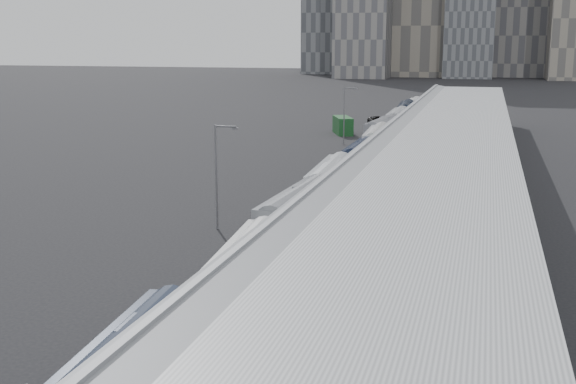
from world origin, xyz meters
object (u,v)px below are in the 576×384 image
at_px(bus_3, 299,217).
at_px(suv, 377,121).
at_px(bus_2, 245,271).
at_px(bus_6, 377,144).
at_px(bus_5, 361,159).
at_px(shipping_container, 343,125).
at_px(bus_7, 383,133).
at_px(bus_4, 331,185).
at_px(bus_9, 407,114).
at_px(bus_10, 413,109).
at_px(bus_8, 398,123).
at_px(street_lamp_far, 345,111).
at_px(street_lamp_near, 218,169).

xyz_separation_m(bus_3, suv, (-5.74, 79.93, -0.91)).
bearing_deg(bus_2, bus_6, 85.02).
xyz_separation_m(bus_2, bus_5, (-0.35, 44.21, 0.03)).
bearing_deg(shipping_container, bus_7, -72.27).
xyz_separation_m(bus_2, bus_4, (-0.37, 26.79, 0.18)).
height_order(bus_9, bus_10, bus_9).
bearing_deg(bus_8, bus_5, -90.13).
distance_m(bus_4, street_lamp_far, 39.92).
height_order(bus_4, bus_8, bus_8).
relative_size(bus_5, street_lamp_far, 1.42).
relative_size(shipping_container, suv, 1.18).
relative_size(bus_9, bus_10, 1.11).
height_order(bus_3, bus_6, bus_3).
relative_size(bus_9, shipping_container, 2.10).
xyz_separation_m(bus_4, bus_5, (0.02, 17.42, -0.15)).
bearing_deg(bus_8, bus_7, -92.40).
relative_size(bus_4, bus_8, 0.99).
height_order(bus_3, bus_5, bus_3).
bearing_deg(bus_9, bus_2, -92.77).
distance_m(bus_2, bus_8, 82.72).
xyz_separation_m(bus_2, bus_6, (-0.20, 56.05, 0.20)).
height_order(bus_3, shipping_container, bus_3).
xyz_separation_m(bus_7, shipping_container, (-8.23, 10.12, -0.24)).
height_order(bus_7, bus_9, bus_9).
distance_m(bus_5, suv, 49.52).
bearing_deg(street_lamp_far, bus_9, 79.64).
xyz_separation_m(bus_10, street_lamp_near, (-6.25, -96.39, 3.47)).
xyz_separation_m(bus_6, shipping_container, (-9.13, 22.37, -0.23)).
xyz_separation_m(bus_2, suv, (-5.81, 93.42, -0.70)).
bearing_deg(bus_7, shipping_container, 134.63).
bearing_deg(shipping_container, bus_5, -96.69).
bearing_deg(bus_6, bus_10, 87.92).
bearing_deg(street_lamp_near, bus_6, 80.55).
bearing_deg(bus_6, bus_7, 91.40).
distance_m(street_lamp_far, suv, 27.67).
relative_size(bus_2, bus_8, 0.89).
bearing_deg(bus_10, street_lamp_far, -95.64).
bearing_deg(bus_9, suv, -143.50).
height_order(bus_5, bus_9, bus_9).
height_order(bus_2, bus_4, bus_4).
height_order(bus_4, bus_10, bus_4).
bearing_deg(bus_9, street_lamp_far, -103.61).
relative_size(bus_7, bus_8, 1.01).
relative_size(bus_3, shipping_container, 2.09).
bearing_deg(bus_4, bus_10, 88.07).
relative_size(bus_5, shipping_container, 1.85).
bearing_deg(suv, bus_3, -107.59).
bearing_deg(bus_8, bus_4, -90.28).
relative_size(bus_2, bus_3, 0.88).
xyz_separation_m(bus_9, suv, (-5.01, -4.17, -0.92)).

